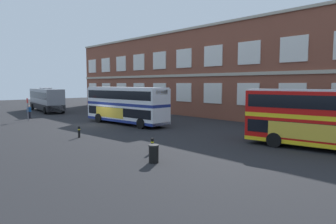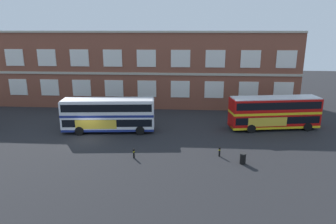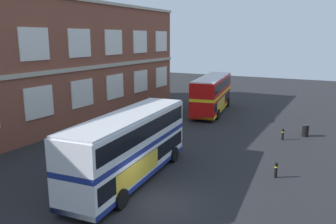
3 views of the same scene
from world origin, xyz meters
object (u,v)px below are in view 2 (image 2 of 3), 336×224
double_decker_near (109,115)px  safety_bollard_east (134,153)px  station_litter_bin (243,158)px  safety_bollard_west (219,152)px  double_decker_middle (274,112)px

double_decker_near → safety_bollard_east: bearing=-60.1°
station_litter_bin → safety_bollard_west: station_litter_bin is taller
double_decker_near → station_litter_bin: 16.98m
double_decker_near → safety_bollard_east: 9.02m
double_decker_near → safety_bollard_east: size_ratio=11.78×
double_decker_middle → station_litter_bin: (-5.52, -10.69, -1.63)m
double_decker_near → safety_bollard_east: (4.42, -7.68, -1.66)m
double_decker_middle → safety_bollard_east: size_ratio=11.87×
double_decker_middle → safety_bollard_west: 11.96m
safety_bollard_west → safety_bollard_east: (-8.34, -1.01, 0.00)m
double_decker_near → double_decker_middle: (20.29, 2.48, 0.00)m
station_litter_bin → double_decker_near: bearing=150.9°
double_decker_middle → station_litter_bin: double_decker_middle is taller
station_litter_bin → safety_bollard_west: 2.53m
station_litter_bin → safety_bollard_east: size_ratio=1.08×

